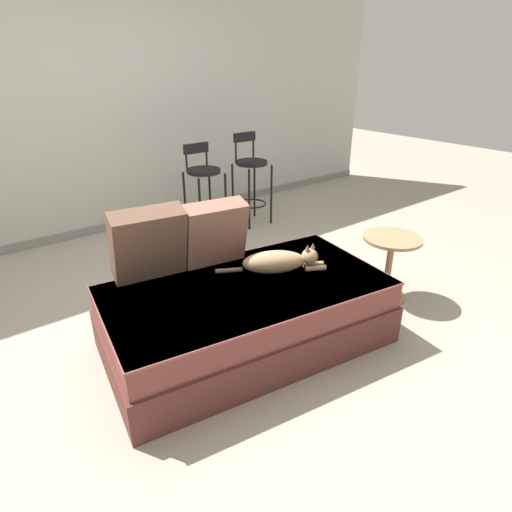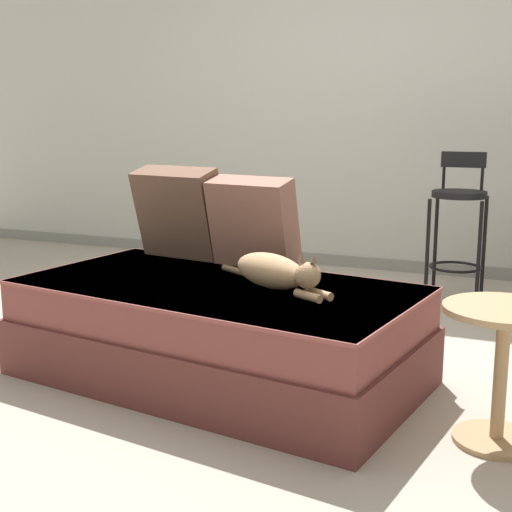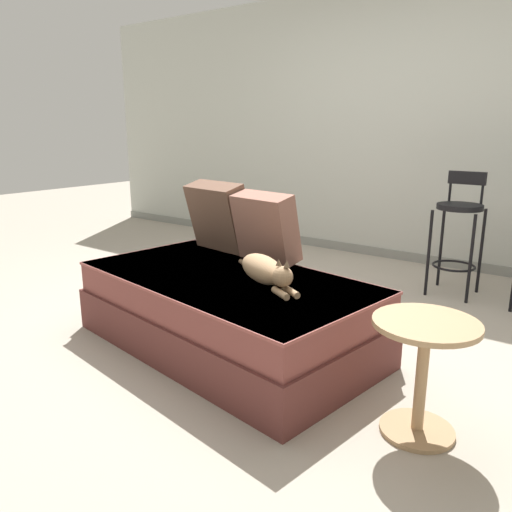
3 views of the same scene
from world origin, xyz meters
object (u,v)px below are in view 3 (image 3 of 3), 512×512
(couch, at_px, (226,310))
(throw_pillow_corner, at_px, (219,216))
(bar_stool_near_window, at_px, (458,224))
(cat, at_px, (265,270))
(side_table, at_px, (423,361))
(throw_pillow_middle, at_px, (266,227))

(couch, distance_m, throw_pillow_corner, 0.78)
(couch, height_order, bar_stool_near_window, bar_stool_near_window)
(cat, bearing_deg, throw_pillow_corner, 148.23)
(side_table, bearing_deg, bar_stool_near_window, 101.90)
(throw_pillow_corner, height_order, side_table, throw_pillow_corner)
(cat, relative_size, side_table, 1.28)
(throw_pillow_corner, xyz_separation_m, side_table, (1.67, -0.64, -0.35))
(couch, relative_size, throw_pillow_corner, 3.92)
(throw_pillow_corner, xyz_separation_m, bar_stool_near_window, (1.24, 1.38, -0.13))
(throw_pillow_corner, bearing_deg, couch, -46.35)
(couch, xyz_separation_m, throw_pillow_corner, (-0.43, 0.45, 0.46))
(throw_pillow_corner, distance_m, side_table, 1.82)
(throw_pillow_middle, height_order, cat, throw_pillow_middle)
(couch, relative_size, throw_pillow_middle, 4.20)
(throw_pillow_middle, distance_m, side_table, 1.39)
(cat, bearing_deg, bar_stool_near_window, 73.58)
(couch, bearing_deg, throw_pillow_middle, 88.16)
(couch, height_order, cat, cat)
(bar_stool_near_window, bearing_deg, cat, -106.42)
(throw_pillow_corner, height_order, cat, throw_pillow_corner)
(cat, height_order, side_table, cat)
(cat, distance_m, bar_stool_near_window, 1.90)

